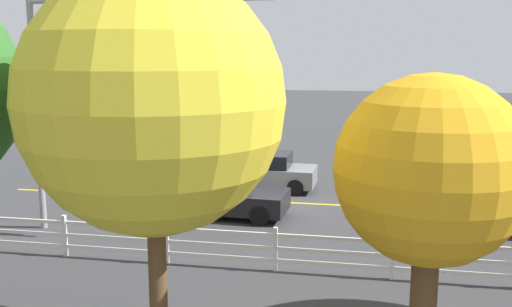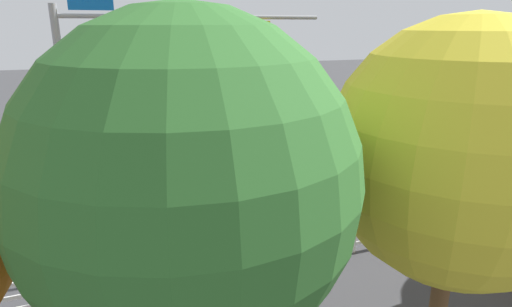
% 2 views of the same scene
% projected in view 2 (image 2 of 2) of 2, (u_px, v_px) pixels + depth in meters
% --- Properties ---
extents(ground_plane, '(120.00, 120.00, 0.00)m').
position_uv_depth(ground_plane, '(239.00, 184.00, 18.60)').
color(ground_plane, '#38383A').
extents(lane_center_stripe, '(28.00, 0.16, 0.01)m').
position_uv_depth(lane_center_stripe, '(320.00, 174.00, 19.90)').
color(lane_center_stripe, gold).
rests_on(lane_center_stripe, ground_plane).
extents(signal_assembly, '(7.44, 0.38, 7.35)m').
position_uv_depth(signal_assembly, '(147.00, 83.00, 11.76)').
color(signal_assembly, gray).
rests_on(signal_assembly, ground_plane).
extents(car_0, '(4.23, 2.20, 1.44)m').
position_uv_depth(car_0, '(430.00, 163.00, 19.35)').
color(car_0, silver).
rests_on(car_0, ground_plane).
extents(car_1, '(4.74, 2.16, 1.46)m').
position_uv_depth(car_1, '(437.00, 136.00, 23.94)').
color(car_1, navy).
rests_on(car_1, ground_plane).
extents(car_2, '(4.38, 2.09, 1.43)m').
position_uv_depth(car_2, '(230.00, 189.00, 16.21)').
color(car_2, black).
rests_on(car_2, ground_plane).
extents(car_3, '(4.69, 2.20, 1.41)m').
position_uv_depth(car_3, '(344.00, 144.00, 22.48)').
color(car_3, maroon).
rests_on(car_3, ground_plane).
extents(car_4, '(4.14, 1.98, 1.48)m').
position_uv_depth(car_4, '(222.00, 157.00, 20.07)').
color(car_4, slate).
rests_on(car_4, ground_plane).
extents(white_rail_fence, '(26.10, 0.10, 1.15)m').
position_uv_depth(white_rail_fence, '(394.00, 227.00, 13.34)').
color(white_rail_fence, white).
rests_on(white_rail_fence, ground_plane).
extents(tree_0, '(4.46, 4.46, 6.92)m').
position_uv_depth(tree_0, '(461.00, 153.00, 6.96)').
color(tree_0, brown).
rests_on(tree_0, ground_plane).
extents(tree_5, '(4.18, 4.18, 6.98)m').
position_uv_depth(tree_5, '(189.00, 182.00, 5.15)').
color(tree_5, brown).
rests_on(tree_5, ground_plane).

